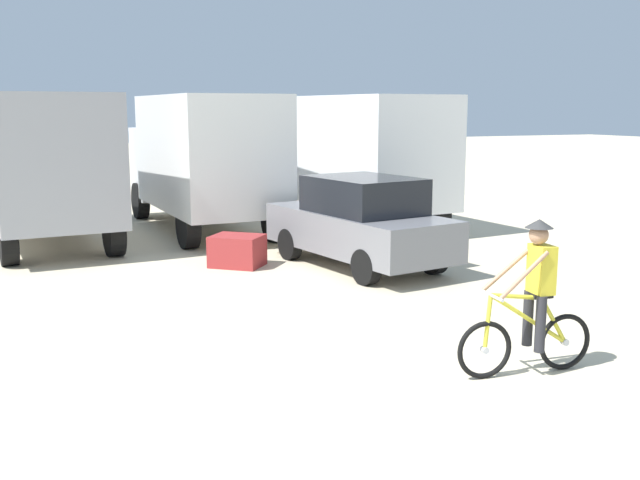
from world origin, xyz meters
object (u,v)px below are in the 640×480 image
box_truck_avon_van (351,154)px  cyclist_orange_shirt (532,303)px  supply_crate (237,251)px  box_truck_white_box (202,156)px  box_truck_grey_hauler (44,161)px  sedan_parked (360,222)px

box_truck_avon_van → cyclist_orange_shirt: box_truck_avon_van is taller
box_truck_avon_van → supply_crate: (-4.31, -3.72, -1.57)m
box_truck_white_box → supply_crate: 4.80m
box_truck_white_box → supply_crate: size_ratio=7.11×
cyclist_orange_shirt → box_truck_grey_hauler: bearing=111.6°
sedan_parked → supply_crate: size_ratio=4.62×
box_truck_grey_hauler → sedan_parked: box_truck_grey_hauler is taller
box_truck_white_box → supply_crate: (-0.55, -4.50, -1.57)m
box_truck_white_box → supply_crate: box_truck_white_box is taller
sedan_parked → cyclist_orange_shirt: 6.09m
box_truck_grey_hauler → supply_crate: bearing=-53.0°
box_truck_grey_hauler → box_truck_white_box: bearing=4.3°
box_truck_white_box → sedan_parked: bearing=-73.8°
cyclist_orange_shirt → supply_crate: size_ratio=1.90×
box_truck_grey_hauler → sedan_parked: (5.33, -5.24, -0.99)m
box_truck_white_box → box_truck_grey_hauler: bearing=-175.7°
sedan_parked → supply_crate: (-2.16, 1.02, -0.58)m
box_truck_grey_hauler → sedan_parked: bearing=-44.5°
box_truck_avon_van → box_truck_white_box: bearing=168.3°
supply_crate → box_truck_grey_hauler: bearing=127.0°
sedan_parked → supply_crate: sedan_parked is taller
cyclist_orange_shirt → supply_crate: bearing=100.4°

